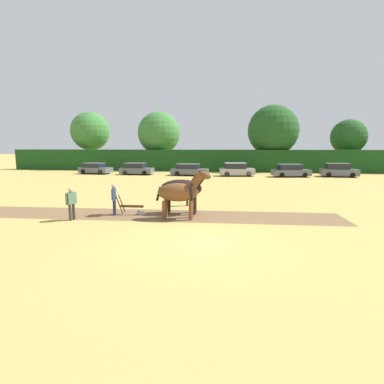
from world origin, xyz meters
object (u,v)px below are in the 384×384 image
draft_horse_lead_right (183,188)px  plow (134,209)px  parked_car_left (136,169)px  parked_car_center_left (189,170)px  parked_car_right (338,170)px  farmer_onlooker_left (71,202)px  tree_far_left (90,131)px  parked_car_center (236,170)px  tree_left (159,133)px  parked_car_far_left (95,168)px  tree_center_left (273,131)px  church_spire (259,132)px  parked_car_center_right (290,171)px  tree_center (349,137)px  farmer_at_plow (114,197)px  farmer_beside_team (189,190)px  draft_horse_lead_left (180,192)px

draft_horse_lead_right → plow: bearing=-166.5°
parked_car_left → parked_car_center_left: parked_car_left is taller
draft_horse_lead_right → parked_car_left: size_ratio=0.68×
plow → parked_car_right: size_ratio=0.36×
farmer_onlooker_left → tree_far_left: bearing=135.2°
farmer_onlooker_left → parked_car_center: parked_car_center is taller
tree_left → parked_car_right: tree_left is taller
parked_car_far_left → parked_car_right: (30.22, 0.31, 0.07)m
tree_far_left → parked_car_left: tree_far_left is taller
tree_center_left → draft_horse_lead_right: 31.23m
church_spire → parked_car_center_right: (-0.17, -51.56, -6.74)m
farmer_onlooker_left → parked_car_far_left: farmer_onlooker_left is taller
tree_center → plow: bearing=-124.0°
tree_center_left → parked_car_center: bearing=-120.4°
tree_left → parked_car_left: (-0.71, -9.08, -4.87)m
tree_far_left → draft_horse_lead_right: tree_far_left is taller
tree_far_left → parked_car_left: size_ratio=2.16×
parked_car_right → parked_car_far_left: bearing=-174.1°
tree_left → parked_car_far_left: 11.93m
farmer_onlooker_left → parked_car_center_right: farmer_onlooker_left is taller
draft_horse_lead_right → plow: (-2.51, -0.72, -1.03)m
parked_car_center_left → parked_car_right: bearing=7.1°
plow → parked_car_center_right: parked_car_center_right is taller
parked_car_right → farmer_at_plow: bearing=-123.6°
parked_car_far_left → parked_car_center_left: bearing=6.0°
draft_horse_lead_right → parked_car_center_left: size_ratio=0.61×
parked_car_center_left → parked_car_center: parked_car_center is taller
tree_center_left → parked_car_far_left: tree_center_left is taller
church_spire → parked_car_center: church_spire is taller
tree_center → parked_car_right: (-4.00, -9.06, -4.15)m
plow → parked_car_center: size_ratio=0.36×
farmer_beside_team → tree_center: bearing=107.0°
farmer_onlooker_left → parked_car_left: farmer_onlooker_left is taller
tree_center_left → church_spire: bearing=88.3°
farmer_at_plow → parked_car_right: bearing=35.9°
tree_center_left → parked_car_left: tree_center_left is taller
tree_center → farmer_at_plow: tree_center is taller
farmer_beside_team → parked_car_right: farmer_beside_team is taller
draft_horse_lead_left → parked_car_center_right: size_ratio=0.61×
plow → parked_car_center_left: parked_car_center_left is taller
parked_car_center_left → parked_car_right: (17.66, 0.87, 0.06)m
tree_center → parked_car_center_right: tree_center is taller
parked_car_far_left → parked_car_center_left: (12.56, -0.56, 0.00)m
parked_car_center → parked_car_center_right: 6.29m
tree_center → farmer_beside_team: (-18.85, -28.79, -3.98)m
tree_center → farmer_at_plow: size_ratio=4.58×
parked_car_center → parked_car_center_right: (6.29, -0.11, -0.04)m
church_spire → parked_car_center_right: church_spire is taller
farmer_at_plow → parked_car_center: farmer_at_plow is taller
farmer_beside_team → farmer_onlooker_left: farmer_beside_team is taller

